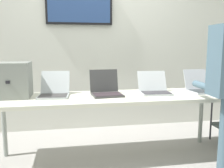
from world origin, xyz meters
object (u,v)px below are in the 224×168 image
Objects in this scene: workbench at (113,100)px; laptop_station_3 at (200,87)px; equipment_box at (12,80)px; laptop_station_2 at (154,88)px; laptop_station_0 at (54,91)px; laptop_station_1 at (106,89)px.

workbench is 1.09m from laptop_station_3.
laptop_station_2 is (1.58, -0.04, -0.13)m from equipment_box.
equipment_box reaches higher than laptop_station_3.
laptop_station_0 is at bearing 179.04° from laptop_station_3.
laptop_station_0 reaches higher than laptop_station_2.
workbench is at bearing -172.31° from laptop_station_2.
workbench is at bearing -42.43° from laptop_station_1.
laptop_station_0 is (0.44, -0.01, -0.13)m from equipment_box.
equipment_box is (-1.07, 0.11, 0.24)m from workbench.
laptop_station_0 is at bearing -1.15° from equipment_box.
laptop_station_1 reaches higher than laptop_station_0.
laptop_station_1 is 0.57m from laptop_station_2.
laptop_station_2 is at bearing -1.76° from laptop_station_0.
laptop_station_1 reaches higher than workbench.
workbench is 6.35× the size of laptop_station_0.
equipment_box is 1.00× the size of laptop_station_2.
equipment_box is 1.58m from laptop_station_2.
laptop_station_2 is at bearing 7.69° from workbench.
laptop_station_3 is (0.58, 0.01, 0.00)m from laptop_station_2.
laptop_station_2 is at bearing 0.48° from laptop_station_1.
laptop_station_0 is (-0.64, 0.10, 0.11)m from workbench.
laptop_station_3 is (1.08, 0.07, 0.11)m from workbench.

